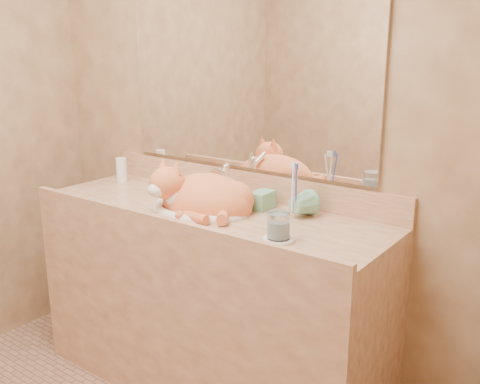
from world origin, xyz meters
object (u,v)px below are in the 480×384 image
Objects in this scene: toothbrush_cup at (294,207)px; water_glass at (279,226)px; sink_basin at (201,194)px; vanity_counter at (208,300)px; soap_dispenser at (255,192)px; cat at (201,195)px.

water_glass reaches higher than toothbrush_cup.
sink_basin reaches higher than water_glass.
sink_basin is 4.06× the size of toothbrush_cup.
vanity_counter is 3.63× the size of sink_basin.
soap_dispenser is (0.19, 0.09, 0.51)m from vanity_counter.
cat is at bearing -146.56° from soap_dispenser.
toothbrush_cup is (0.37, 0.13, -0.02)m from cat.
soap_dispenser is at bearing 31.22° from cat.
sink_basin is 0.23m from soap_dispenser.
soap_dispenser reaches higher than sink_basin.
sink_basin reaches higher than vanity_counter.
soap_dispenser reaches higher than toothbrush_cup.
cat is at bearing -160.89° from toothbrush_cup.
cat is (0.01, -0.01, -0.00)m from sink_basin.
vanity_counter is 9.63× the size of soap_dispenser.
water_glass is (0.46, -0.15, 0.48)m from vanity_counter.
cat is 4.40× the size of water_glass.
toothbrush_cup is at bearing 0.18° from soap_dispenser.
soap_dispenser is 1.75× the size of water_glass.
sink_basin is (-0.01, -0.02, 0.49)m from vanity_counter.
soap_dispenser is 0.19m from toothbrush_cup.
water_glass reaches higher than vanity_counter.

